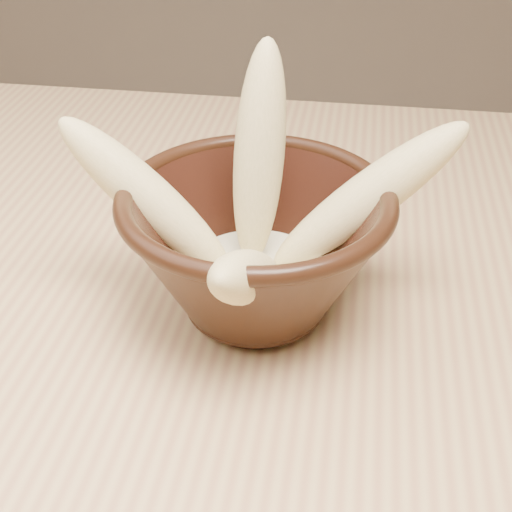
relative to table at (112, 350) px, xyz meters
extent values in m
cube|color=tan|center=(0.00, 0.00, 0.06)|extent=(1.20, 0.80, 0.04)
cylinder|color=black|center=(0.13, -0.02, 0.08)|extent=(0.08, 0.08, 0.01)
cylinder|color=black|center=(0.13, -0.02, 0.10)|extent=(0.08, 0.08, 0.01)
torus|color=black|center=(0.13, -0.02, 0.18)|extent=(0.19, 0.19, 0.01)
cylinder|color=#EDE8BF|center=(0.13, -0.02, 0.11)|extent=(0.11, 0.11, 0.02)
ellipsoid|color=#C7BB75|center=(0.13, 0.01, 0.20)|extent=(0.05, 0.08, 0.16)
ellipsoid|color=#C7BB75|center=(0.05, -0.02, 0.17)|extent=(0.15, 0.05, 0.13)
ellipsoid|color=#C7BB75|center=(0.21, 0.00, 0.17)|extent=(0.16, 0.08, 0.13)
ellipsoid|color=#C7BB75|center=(0.13, -0.08, 0.15)|extent=(0.05, 0.13, 0.10)
camera|label=1|loc=(0.20, -0.44, 0.42)|focal=50.00mm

